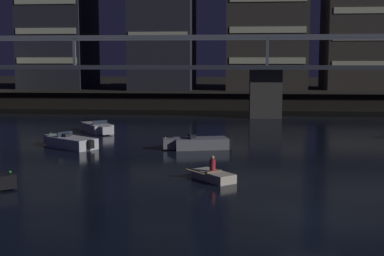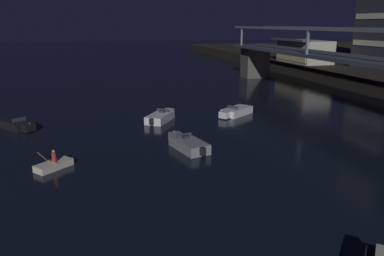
{
  "view_description": "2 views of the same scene",
  "coord_description": "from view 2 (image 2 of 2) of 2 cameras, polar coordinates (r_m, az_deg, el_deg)",
  "views": [
    {
      "loc": [
        -3.23,
        -21.08,
        6.38
      ],
      "look_at": [
        -6.73,
        18.64,
        1.28
      ],
      "focal_mm": 48.27,
      "sensor_mm": 36.0,
      "label": 1
    },
    {
      "loc": [
        21.91,
        9.12,
        9.89
      ],
      "look_at": [
        -5.01,
        16.61,
        2.06
      ],
      "focal_mm": 35.02,
      "sensor_mm": 36.0,
      "label": 2
    }
  ],
  "objects": [
    {
      "name": "dinghy_with_paddler",
      "position": [
        28.22,
        -20.32,
        -5.28
      ],
      "size": [
        2.66,
        2.69,
        1.36
      ],
      "color": "beige",
      "rests_on": "ground"
    },
    {
      "name": "waterfront_pavilion",
      "position": [
        80.41,
        16.67,
        11.13
      ],
      "size": [
        12.4,
        7.4,
        4.7
      ],
      "color": "#B2AD9E",
      "rests_on": "far_riverbank"
    },
    {
      "name": "speedboat_mid_right",
      "position": [
        39.41,
        -4.77,
        1.7
      ],
      "size": [
        4.77,
        3.85,
        1.16
      ],
      "color": "silver",
      "rests_on": "ground"
    },
    {
      "name": "speedboat_mid_center",
      "position": [
        30.48,
        -0.65,
        -2.45
      ],
      "size": [
        5.2,
        2.68,
        1.16
      ],
      "color": "gray",
      "rests_on": "ground"
    },
    {
      "name": "speedboat_near_right",
      "position": [
        40.25,
        -25.15,
        0.53
      ],
      "size": [
        4.68,
        4.01,
        1.16
      ],
      "color": "black",
      "rests_on": "ground"
    },
    {
      "name": "speedboat_mid_left",
      "position": [
        42.01,
        6.7,
        2.52
      ],
      "size": [
        3.91,
        4.74,
        1.16
      ],
      "color": "silver",
      "rests_on": "ground"
    }
  ]
}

